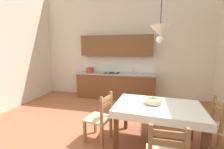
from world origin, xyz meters
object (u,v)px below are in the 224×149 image
(kitchen_cabinetry, at_px, (116,74))
(dining_table, at_px, (157,112))
(dining_chair_tv_side, at_px, (100,118))
(pendant_lamp, at_px, (160,31))
(fruit_bowl, at_px, (153,101))

(kitchen_cabinetry, bearing_deg, dining_table, -63.44)
(dining_table, distance_m, dining_chair_tv_side, 1.05)
(dining_table, relative_size, dining_chair_tv_side, 1.65)
(dining_chair_tv_side, bearing_deg, dining_table, 4.93)
(pendant_lamp, bearing_deg, dining_table, 75.47)
(fruit_bowl, bearing_deg, kitchen_cabinetry, 115.55)
(dining_chair_tv_side, relative_size, fruit_bowl, 3.10)
(pendant_lamp, bearing_deg, dining_chair_tv_side, 177.02)
(kitchen_cabinetry, height_order, dining_table, kitchen_cabinetry)
(kitchen_cabinetry, relative_size, dining_chair_tv_side, 2.95)
(dining_table, height_order, pendant_lamp, pendant_lamp)
(dining_table, bearing_deg, pendant_lamp, -104.53)
(dining_table, xyz_separation_m, fruit_bowl, (-0.08, 0.05, 0.18))
(kitchen_cabinetry, xyz_separation_m, dining_chair_tv_side, (0.22, -2.58, -0.41))
(fruit_bowl, bearing_deg, dining_chair_tv_side, -171.74)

